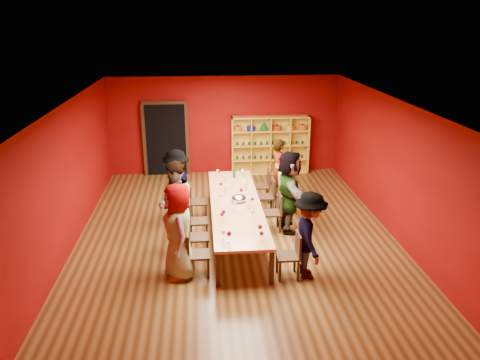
% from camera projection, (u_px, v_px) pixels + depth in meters
% --- Properties ---
extents(room_shell, '(7.10, 9.10, 3.04)m').
position_uv_depth(room_shell, '(236.00, 171.00, 10.14)').
color(room_shell, '#4C3014').
rests_on(room_shell, ground).
extents(tasting_table, '(1.10, 4.50, 0.75)m').
position_uv_depth(tasting_table, '(236.00, 205.00, 10.41)').
color(tasting_table, tan).
rests_on(tasting_table, ground).
extents(doorway, '(1.40, 0.17, 2.30)m').
position_uv_depth(doorway, '(166.00, 139.00, 14.29)').
color(doorway, black).
rests_on(doorway, ground).
extents(shelving_unit, '(2.40, 0.40, 1.80)m').
position_uv_depth(shelving_unit, '(270.00, 142.00, 14.49)').
color(shelving_unit, gold).
rests_on(shelving_unit, ground).
extents(chair_person_left_0, '(0.42, 0.42, 0.89)m').
position_uv_depth(chair_person_left_0, '(195.00, 252.00, 8.77)').
color(chair_person_left_0, black).
rests_on(chair_person_left_0, ground).
extents(person_left_0, '(0.68, 0.99, 1.85)m').
position_uv_depth(person_left_0, '(178.00, 231.00, 8.61)').
color(person_left_0, tan).
rests_on(person_left_0, ground).
extents(chair_person_left_1, '(0.42, 0.42, 0.89)m').
position_uv_depth(chair_person_left_1, '(195.00, 234.00, 9.46)').
color(chair_person_left_1, black).
rests_on(chair_person_left_1, ground).
extents(person_left_1, '(0.54, 0.64, 1.51)m').
position_uv_depth(person_left_1, '(180.00, 223.00, 9.35)').
color(person_left_1, '#141C39').
rests_on(person_left_1, ground).
extents(chair_person_left_2, '(0.42, 0.42, 0.89)m').
position_uv_depth(chair_person_left_2, '(195.00, 219.00, 10.20)').
color(chair_person_left_2, black).
rests_on(chair_person_left_2, ground).
extents(person_left_2, '(0.77, 0.99, 1.80)m').
position_uv_depth(person_left_2, '(176.00, 202.00, 10.04)').
color(person_left_2, '#4D4D52').
rests_on(person_left_2, ground).
extents(chair_person_left_3, '(0.42, 0.42, 0.89)m').
position_uv_depth(chair_person_left_3, '(195.00, 200.00, 11.25)').
color(chair_person_left_3, black).
rests_on(chair_person_left_3, ground).
extents(person_left_3, '(0.77, 1.22, 1.75)m').
position_uv_depth(person_left_3, '(177.00, 186.00, 11.09)').
color(person_left_3, '#121532').
rests_on(person_left_3, ground).
extents(chair_person_right_0, '(0.42, 0.42, 0.89)m').
position_uv_depth(chair_person_right_0, '(292.00, 253.00, 8.73)').
color(chair_person_right_0, black).
rests_on(chair_person_right_0, ground).
extents(person_right_0, '(0.48, 1.10, 1.68)m').
position_uv_depth(person_right_0, '(310.00, 235.00, 8.64)').
color(person_right_0, white).
rests_on(person_right_0, ground).
extents(chair_person_right_2, '(0.42, 0.42, 0.89)m').
position_uv_depth(chair_person_right_2, '(275.00, 210.00, 10.65)').
color(chair_person_right_2, black).
rests_on(chair_person_right_2, ground).
extents(person_right_2, '(0.64, 1.79, 1.89)m').
position_uv_depth(person_right_2, '(289.00, 191.00, 10.52)').
color(person_right_2, '#47464B').
rests_on(person_right_2, ground).
extents(chair_person_right_3, '(0.42, 0.42, 0.89)m').
position_uv_depth(chair_person_right_3, '(269.00, 194.00, 11.60)').
color(chair_person_right_3, black).
rests_on(chair_person_right_3, ground).
extents(person_right_3, '(0.55, 0.81, 1.54)m').
position_uv_depth(person_right_3, '(285.00, 183.00, 11.54)').
color(person_right_3, silver).
rests_on(person_right_3, ground).
extents(chair_person_right_4, '(0.42, 0.42, 0.89)m').
position_uv_depth(chair_person_right_4, '(265.00, 184.00, 12.32)').
color(chair_person_right_4, black).
rests_on(chair_person_right_4, ground).
extents(person_right_4, '(0.57, 0.70, 1.71)m').
position_uv_depth(person_right_4, '(279.00, 171.00, 12.23)').
color(person_right_4, '#5F82C4').
rests_on(person_right_4, ground).
extents(wine_glass_0, '(0.09, 0.09, 0.22)m').
position_uv_depth(wine_glass_0, '(244.00, 183.00, 11.18)').
color(wine_glass_0, white).
rests_on(wine_glass_0, tasting_table).
extents(wine_glass_1, '(0.08, 0.08, 0.21)m').
position_uv_depth(wine_glass_1, '(218.00, 172.00, 12.01)').
color(wine_glass_1, white).
rests_on(wine_glass_1, tasting_table).
extents(wine_glass_2, '(0.08, 0.08, 0.20)m').
position_uv_depth(wine_glass_2, '(241.00, 170.00, 12.13)').
color(wine_glass_2, white).
rests_on(wine_glass_2, tasting_table).
extents(wine_glass_3, '(0.07, 0.07, 0.18)m').
position_uv_depth(wine_glass_3, '(262.00, 234.00, 8.61)').
color(wine_glass_3, white).
rests_on(wine_glass_3, tasting_table).
extents(wine_glass_4, '(0.08, 0.08, 0.21)m').
position_uv_depth(wine_glass_4, '(235.00, 203.00, 9.96)').
color(wine_glass_4, white).
rests_on(wine_glass_4, tasting_table).
extents(wine_glass_5, '(0.07, 0.07, 0.18)m').
position_uv_depth(wine_glass_5, '(222.00, 215.00, 9.43)').
color(wine_glass_5, white).
rests_on(wine_glass_5, tasting_table).
extents(wine_glass_6, '(0.09, 0.09, 0.22)m').
position_uv_depth(wine_glass_6, '(253.00, 212.00, 9.52)').
color(wine_glass_6, white).
rests_on(wine_glass_6, tasting_table).
extents(wine_glass_7, '(0.08, 0.08, 0.21)m').
position_uv_depth(wine_glass_7, '(219.00, 172.00, 12.01)').
color(wine_glass_7, white).
rests_on(wine_glass_7, tasting_table).
extents(wine_glass_8, '(0.08, 0.08, 0.20)m').
position_uv_depth(wine_glass_8, '(223.00, 232.00, 8.64)').
color(wine_glass_8, white).
rests_on(wine_glass_8, tasting_table).
extents(wine_glass_9, '(0.07, 0.07, 0.18)m').
position_uv_depth(wine_glass_9, '(221.00, 184.00, 11.16)').
color(wine_glass_9, white).
rests_on(wine_glass_9, tasting_table).
extents(wine_glass_10, '(0.09, 0.09, 0.21)m').
position_uv_depth(wine_glass_10, '(225.00, 177.00, 11.57)').
color(wine_glass_10, white).
rests_on(wine_glass_10, tasting_table).
extents(wine_glass_11, '(0.09, 0.09, 0.22)m').
position_uv_depth(wine_glass_11, '(242.00, 171.00, 12.03)').
color(wine_glass_11, white).
rests_on(wine_glass_11, tasting_table).
extents(wine_glass_12, '(0.08, 0.08, 0.20)m').
position_uv_depth(wine_glass_12, '(241.00, 190.00, 10.71)').
color(wine_glass_12, white).
rests_on(wine_glass_12, tasting_table).
extents(wine_glass_13, '(0.08, 0.08, 0.19)m').
position_uv_depth(wine_glass_13, '(245.00, 182.00, 11.32)').
color(wine_glass_13, white).
rests_on(wine_glass_13, tasting_table).
extents(wine_glass_14, '(0.09, 0.09, 0.21)m').
position_uv_depth(wine_glass_14, '(260.00, 227.00, 8.82)').
color(wine_glass_14, white).
rests_on(wine_glass_14, tasting_table).
extents(wine_glass_15, '(0.08, 0.08, 0.20)m').
position_uv_depth(wine_glass_15, '(224.00, 212.00, 9.52)').
color(wine_glass_15, white).
rests_on(wine_glass_15, tasting_table).
extents(wine_glass_16, '(0.09, 0.09, 0.21)m').
position_uv_depth(wine_glass_16, '(221.00, 196.00, 10.38)').
color(wine_glass_16, white).
rests_on(wine_glass_16, tasting_table).
extents(wine_glass_17, '(0.07, 0.07, 0.18)m').
position_uv_depth(wine_glass_17, '(252.00, 199.00, 10.24)').
color(wine_glass_17, white).
rests_on(wine_glass_17, tasting_table).
extents(wine_glass_18, '(0.09, 0.09, 0.22)m').
position_uv_depth(wine_glass_18, '(229.00, 234.00, 8.54)').
color(wine_glass_18, white).
rests_on(wine_glass_18, tasting_table).
extents(spittoon_bowl, '(0.33, 0.33, 0.18)m').
position_uv_depth(spittoon_bowl, '(239.00, 198.00, 10.43)').
color(spittoon_bowl, '#B9BBC0').
rests_on(spittoon_bowl, tasting_table).
extents(carafe_a, '(0.11, 0.11, 0.27)m').
position_uv_depth(carafe_a, '(227.00, 190.00, 10.84)').
color(carafe_a, white).
rests_on(carafe_a, tasting_table).
extents(carafe_b, '(0.12, 0.12, 0.26)m').
position_uv_depth(carafe_b, '(249.00, 203.00, 10.07)').
color(carafe_b, white).
rests_on(carafe_b, tasting_table).
extents(wine_bottle, '(0.09, 0.09, 0.29)m').
position_uv_depth(wine_bottle, '(234.00, 174.00, 11.98)').
color(wine_bottle, '#133616').
rests_on(wine_bottle, tasting_table).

